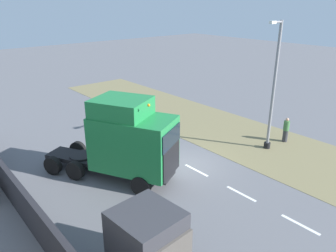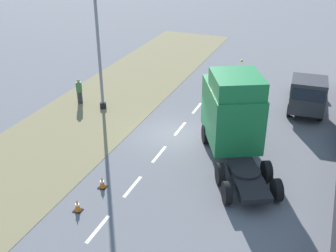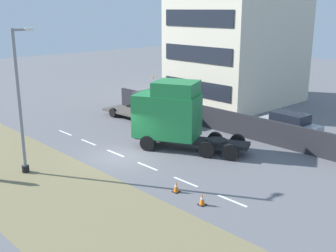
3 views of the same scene
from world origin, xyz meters
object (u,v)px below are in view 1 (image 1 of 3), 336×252
(flatbed_truck, at_px, (157,250))
(traffic_cone_lead, at_px, (129,120))
(pedestrian, at_px, (286,130))
(lamp_post, at_px, (273,95))
(traffic_cone_trailing, at_px, (142,127))
(lorry_cab, at_px, (128,141))

(flatbed_truck, relative_size, traffic_cone_lead, 10.75)
(pedestrian, bearing_deg, lamp_post, -4.95)
(flatbed_truck, distance_m, lamp_post, 13.16)
(pedestrian, relative_size, traffic_cone_trailing, 2.98)
(flatbed_truck, distance_m, traffic_cone_trailing, 14.27)
(lamp_post, bearing_deg, traffic_cone_trailing, -60.76)
(traffic_cone_trailing, bearing_deg, lamp_post, 119.24)
(traffic_cone_lead, relative_size, traffic_cone_trailing, 1.00)
(lorry_cab, xyz_separation_m, lamp_post, (-9.14, 2.47, 1.38))
(traffic_cone_lead, xyz_separation_m, traffic_cone_trailing, (0.12, 1.91, 0.00))
(lorry_cab, relative_size, pedestrian, 4.41)
(pedestrian, height_order, traffic_cone_trailing, pedestrian)
(lamp_post, distance_m, pedestrian, 3.40)
(traffic_cone_lead, distance_m, traffic_cone_trailing, 1.91)
(flatbed_truck, bearing_deg, pedestrian, 10.65)
(flatbed_truck, bearing_deg, lamp_post, 13.53)
(lorry_cab, bearing_deg, pedestrian, 139.40)
(traffic_cone_trailing, bearing_deg, traffic_cone_lead, -93.58)
(flatbed_truck, height_order, pedestrian, flatbed_truck)
(flatbed_truck, height_order, traffic_cone_lead, flatbed_truck)
(lorry_cab, distance_m, pedestrian, 11.45)
(lorry_cab, distance_m, traffic_cone_trailing, 7.44)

